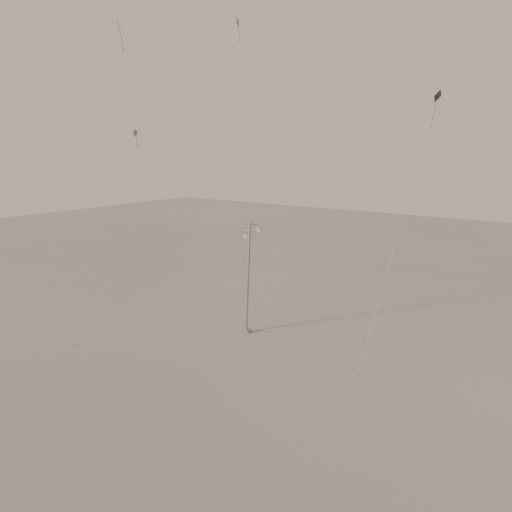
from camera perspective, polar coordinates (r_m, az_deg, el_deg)
The scene contains 9 objects.
ground at distance 27.47m, azimuth -9.66°, elevation -15.01°, with size 160.00×160.00×0.00m, color #A09584.
street_lamp at distance 29.83m, azimuth -1.01°, elevation -2.72°, with size 1.49×0.81×8.72m.
kite_0 at distance 41.15m, azimuth -15.42°, elevation 27.54°, with size 6.70×2.32×30.02m.
kite_1 at distance 37.21m, azimuth -7.19°, elevation 22.92°, with size 1.97×17.76×25.35m.
kite_3 at distance 29.77m, azimuth -22.54°, elevation 17.46°, with size 6.21×6.24×21.58m.
kite_4 at distance 28.99m, azimuth 22.85°, elevation 14.43°, with size 1.60×7.99×17.50m.
kite_5 at distance 44.77m, azimuth 16.86°, elevation 29.02°, with size 4.87×8.25×33.57m.
kite_6 at distance 35.87m, azimuth -20.77°, elevation 9.66°, with size 8.69×6.74×15.41m.
kite_7 at distance 41.47m, azimuth 3.22°, elevation 32.17°, with size 3.08×13.62×32.93m.
Camera 1 is at (17.27, -16.77, 13.23)m, focal length 28.00 mm.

